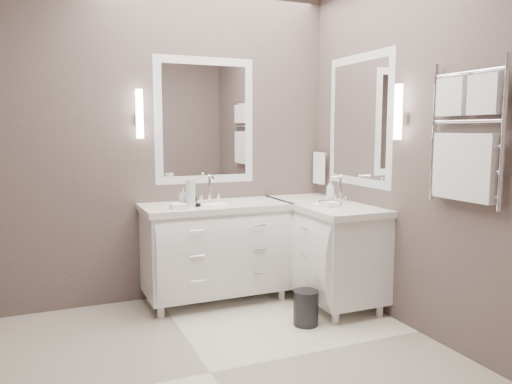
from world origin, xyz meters
name	(u,v)px	position (x,y,z in m)	size (l,w,h in m)	color
floor	(210,373)	(0.00, 0.00, -0.01)	(3.20, 3.00, 0.01)	white
wall_back	(154,144)	(0.00, 1.50, 1.35)	(3.20, 0.01, 2.70)	#534642
wall_front	(359,170)	(0.00, -1.50, 1.35)	(3.20, 0.01, 2.70)	#534642
wall_right	(427,147)	(1.60, 0.00, 1.35)	(0.01, 3.00, 2.70)	#534642
vanity_back	(216,246)	(0.45, 1.23, 0.49)	(1.24, 0.59, 0.97)	white
vanity_right	(324,244)	(1.33, 0.90, 0.49)	(0.59, 1.24, 0.97)	white
mirror_back	(205,121)	(0.45, 1.49, 1.55)	(0.90, 0.02, 1.10)	white
mirror_right	(359,120)	(1.59, 0.80, 1.55)	(0.02, 0.90, 1.10)	white
sconce_back	(140,115)	(-0.13, 1.43, 1.59)	(0.06, 0.06, 0.40)	white
sconce_right	(398,113)	(1.53, 0.22, 1.59)	(0.06, 0.06, 0.40)	white
towel_bar_corner	(319,167)	(1.54, 1.36, 1.12)	(0.03, 0.22, 0.30)	white
towel_ladder	(465,143)	(1.55, -0.40, 1.39)	(0.06, 0.58, 0.90)	white
waste_bin	(306,308)	(0.90, 0.44, 0.13)	(0.19, 0.19, 0.27)	black
amenity_tray_back	(188,205)	(0.19, 1.16, 0.86)	(0.17, 0.13, 0.03)	black
amenity_tray_right	(330,203)	(1.32, 0.81, 0.86)	(0.12, 0.16, 0.02)	black
water_bottle	(191,194)	(0.20, 1.12, 0.96)	(0.08, 0.08, 0.22)	silver
soap_bottle_a	(183,196)	(0.16, 1.18, 0.94)	(0.05, 0.06, 0.12)	white
soap_bottle_b	(192,197)	(0.22, 1.13, 0.93)	(0.08, 0.08, 0.10)	black
soap_bottle_c	(330,191)	(1.32, 0.81, 0.97)	(0.07, 0.07, 0.18)	white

